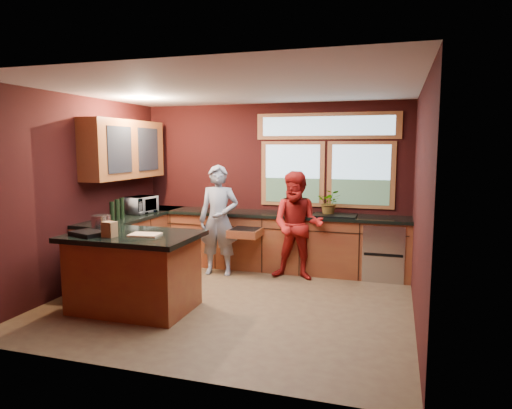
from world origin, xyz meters
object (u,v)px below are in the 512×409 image
at_px(island, 134,271).
at_px(cutting_board, 145,235).
at_px(stock_pot, 101,222).
at_px(person_grey, 219,220).
at_px(person_red, 297,226).

bearing_deg(island, cutting_board, -14.04).
relative_size(cutting_board, stock_pot, 1.46).
height_order(island, person_grey, person_grey).
bearing_deg(person_grey, person_red, -1.42).
bearing_deg(person_grey, stock_pot, -127.31).
bearing_deg(cutting_board, island, 165.96).
bearing_deg(island, person_grey, 76.63).
distance_m(person_grey, stock_pot, 1.88).
bearing_deg(person_red, cutting_board, -127.82).
relative_size(island, cutting_board, 4.43).
height_order(island, stock_pot, stock_pot).
xyz_separation_m(island, person_red, (1.64, 1.86, 0.34)).
distance_m(island, person_grey, 1.85).
height_order(person_red, stock_pot, person_red).
distance_m(person_grey, cutting_board, 1.82).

